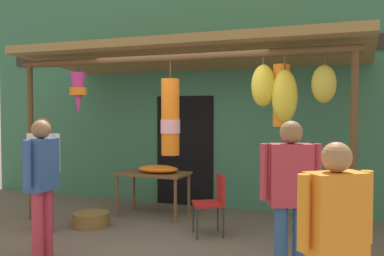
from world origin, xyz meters
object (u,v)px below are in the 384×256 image
Objects in this scene: flower_heap_on_table at (159,169)px; vendor_in_orange at (42,177)px; passerby_at_right at (336,235)px; folding_chair at (213,199)px; shopper_by_bananas at (43,165)px; customer_foreground at (291,190)px; wicker_basket_by_table at (91,219)px; display_table at (153,178)px.

vendor_in_orange is (-0.41, -2.30, 0.18)m from flower_heap_on_table.
flower_heap_on_table is 0.45× the size of passerby_at_right.
vendor_in_orange is at bearing -134.65° from folding_chair.
passerby_at_right is at bearing -24.75° from shopper_by_bananas.
customer_foreground reaches higher than passerby_at_right.
vendor_in_orange is at bearing -78.77° from wicker_basket_by_table.
passerby_at_right is (3.59, -2.35, 0.79)m from wicker_basket_by_table.
wicker_basket_by_table is 0.33× the size of customer_foreground.
flower_heap_on_table is at bearing -0.70° from display_table.
folding_chair is 0.52× the size of shopper_by_bananas.
shopper_by_bananas is (-1.14, -1.41, 0.18)m from flower_heap_on_table.
folding_chair is at bearing -30.66° from flower_heap_on_table.
shopper_by_bananas is at bearing -126.37° from display_table.
flower_heap_on_table is 0.42× the size of customer_foreground.
flower_heap_on_table is at bearing 149.34° from folding_chair.
customer_foreground is at bearing -11.27° from shopper_by_bananas.
flower_heap_on_table is 0.42× the size of shopper_by_bananas.
folding_chair is at bearing 45.35° from vendor_in_orange.
flower_heap_on_table is at bearing 51.03° from shopper_by_bananas.
display_table is 0.70× the size of vendor_in_orange.
display_table reaches higher than wicker_basket_by_table.
folding_chair is 2.30m from vendor_in_orange.
shopper_by_bananas is at bearing 155.25° from passerby_at_right.
customer_foreground is (1.26, -1.43, 0.46)m from folding_chair.
customer_foreground is at bearing -48.54° from folding_chair.
flower_heap_on_table is 0.81× the size of folding_chair.
vendor_in_orange reaches higher than passerby_at_right.
flower_heap_on_table is 1.82m from shopper_by_bananas.
flower_heap_on_table is 4.38m from passerby_at_right.
vendor_in_orange is 3.46m from passerby_at_right.
vendor_in_orange is 1.00× the size of shopper_by_bananas.
folding_chair is 3.13m from passerby_at_right.
folding_chair is (1.27, -0.70, -0.13)m from display_table.
vendor_in_orange is at bearing -97.67° from display_table.
shopper_by_bananas is (-0.73, 0.89, 0.00)m from vendor_in_orange.
passerby_at_right is at bearing -48.44° from flower_heap_on_table.
shopper_by_bananas is at bearing -162.82° from folding_chair.
wicker_basket_by_table is at bearing 46.82° from shopper_by_bananas.
display_table is at bearing 140.04° from customer_foreground.
vendor_in_orange is at bearing 163.59° from passerby_at_right.
customer_foreground is (3.12, -1.20, 0.86)m from wicker_basket_by_table.
customer_foreground reaches higher than flower_heap_on_table.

